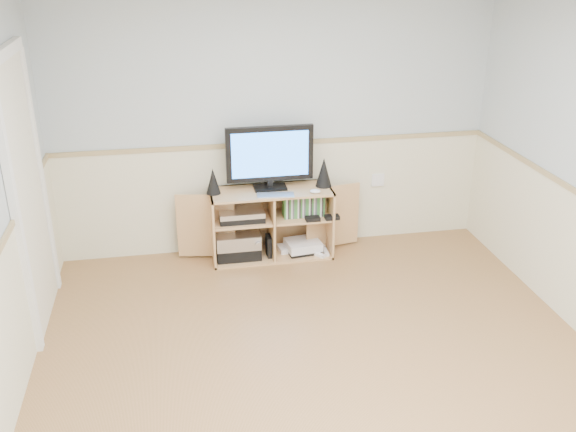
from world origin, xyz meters
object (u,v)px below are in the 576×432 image
object	(u,v)px
monitor	(270,156)
keyboard	(275,195)
media_cabinet	(270,220)
game_consoles	(302,246)

from	to	relation	value
monitor	keyboard	bearing A→B (deg)	-84.62
media_cabinet	monitor	bearing A→B (deg)	-90.00
monitor	keyboard	world-z (taller)	monitor
media_cabinet	game_consoles	bearing A→B (deg)	-12.64
game_consoles	monitor	bearing A→B (deg)	167.96
media_cabinet	keyboard	world-z (taller)	keyboard
media_cabinet	keyboard	bearing A→B (deg)	-84.70
media_cabinet	monitor	distance (m)	0.63
media_cabinet	game_consoles	size ratio (longest dim) A/B	3.76
media_cabinet	monitor	world-z (taller)	monitor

